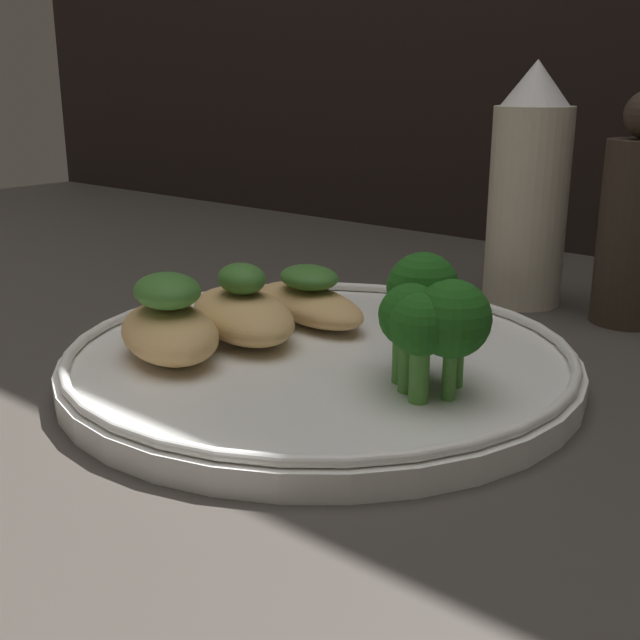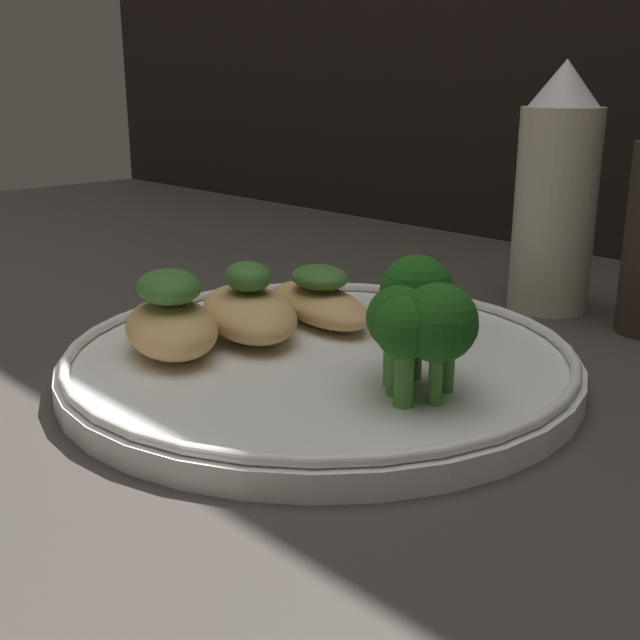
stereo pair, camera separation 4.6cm
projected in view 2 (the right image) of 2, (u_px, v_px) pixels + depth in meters
ground_plane at (320, 383)px, 47.02cm from camera, size 180.00×180.00×1.00cm
plate at (320, 360)px, 46.59cm from camera, size 29.74×29.74×2.00cm
grilled_meat_front at (171, 320)px, 45.87cm from camera, size 9.71×8.11×4.92cm
grilled_meat_middle at (249, 309)px, 49.30cm from camera, size 11.46×9.18×4.61cm
grilled_meat_back at (319, 299)px, 52.27cm from camera, size 11.32×7.30×3.66cm
broccoli_bunch at (419, 317)px, 39.46cm from camera, size 6.80×6.62×6.70cm
sauce_bottle at (556, 194)px, 57.96cm from camera, size 5.85×5.85×17.95cm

